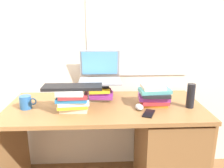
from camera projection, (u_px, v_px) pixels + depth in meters
The scene contains 11 objects.
wall_back at pixel (104, 32), 2.01m from camera, with size 6.00×0.06×2.60m.
desk at pixel (153, 145), 1.88m from camera, with size 1.51×0.68×0.77m.
book_stack_tall at pixel (100, 91), 1.90m from camera, with size 0.21×0.19×0.15m.
book_stack_keyboard_riser at pixel (73, 99), 1.66m from camera, with size 0.24×0.19×0.17m.
book_stack_side at pixel (154, 96), 1.77m from camera, with size 0.25×0.20×0.16m.
laptop at pixel (100, 73), 1.92m from camera, with size 0.34×0.29×0.24m.
keyboard at pixel (73, 87), 1.63m from camera, with size 0.42×0.14×0.02m, color black.
computer_mouse at pixel (139, 107), 1.70m from camera, with size 0.06×0.10×0.04m, color #A5A8AD.
mug at pixel (26, 102), 1.71m from camera, with size 0.12×0.09×0.10m.
water_bottle at pixel (191, 96), 1.72m from camera, with size 0.06×0.06×0.19m, color black.
cell_phone at pixel (149, 114), 1.62m from camera, with size 0.07×0.14×0.01m, color black.
Camera 1 is at (-0.03, -1.67, 1.42)m, focal length 36.79 mm.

